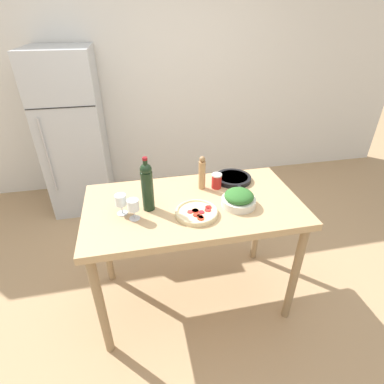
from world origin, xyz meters
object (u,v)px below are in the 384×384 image
wine_glass_near (133,206)px  salt_canister (217,181)px  pepper_mill (202,173)px  cast_iron_skillet (233,178)px  wine_glass_far (121,201)px  refrigerator (74,133)px  salad_bowl (239,199)px  homemade_pizza (197,212)px  wine_bottle (147,186)px

wine_glass_near → salt_canister: wine_glass_near is taller
pepper_mill → cast_iron_skillet: size_ratio=0.58×
wine_glass_far → refrigerator: bearing=106.4°
salt_canister → salad_bowl: bearing=-72.7°
wine_glass_far → salt_canister: 0.68m
refrigerator → wine_glass_near: refrigerator is taller
salt_canister → wine_glass_near: bearing=-156.3°
pepper_mill → cast_iron_skillet: (0.25, 0.06, -0.10)m
homemade_pizza → cast_iron_skillet: bearing=45.6°
salt_canister → cast_iron_skillet: (0.15, 0.07, -0.04)m
wine_bottle → salt_canister: 0.53m
wine_glass_near → salad_bowl: (0.66, 0.01, -0.04)m
homemade_pizza → cast_iron_skillet: (0.36, 0.36, 0.00)m
wine_bottle → cast_iron_skillet: (0.63, 0.24, -0.15)m
wine_bottle → homemade_pizza: bearing=-24.1°
pepper_mill → salt_canister: size_ratio=2.29×
refrigerator → salt_canister: (1.14, -1.49, 0.10)m
wine_glass_near → salt_canister: 0.63m
pepper_mill → salad_bowl: (0.18, -0.26, -0.07)m
salt_canister → cast_iron_skillet: 0.17m
wine_glass_near → homemade_pizza: wine_glass_near is taller
salad_bowl → homemade_pizza: bearing=-170.8°
wine_glass_near → wine_bottle: bearing=43.1°
wine_glass_near → salad_bowl: bearing=0.9°
salad_bowl → homemade_pizza: salad_bowl is taller
wine_glass_near → wine_glass_far: (-0.07, 0.07, 0.00)m
wine_glass_far → salad_bowl: wine_glass_far is taller
refrigerator → salt_canister: refrigerator is taller
refrigerator → homemade_pizza: size_ratio=6.44×
wine_glass_far → homemade_pizza: 0.46m
salad_bowl → homemade_pizza: 0.29m
refrigerator → salt_canister: bearing=-52.5°
wine_glass_near → cast_iron_skillet: 0.80m
wine_glass_near → salt_canister: bearing=23.7°
refrigerator → wine_glass_near: bearing=-72.1°
wine_glass_far → pepper_mill: pepper_mill is taller
wine_bottle → salt_canister: wine_bottle is taller
homemade_pizza → wine_bottle: bearing=155.9°
salad_bowl → cast_iron_skillet: 0.33m
wine_glass_near → cast_iron_skillet: size_ratio=0.32×
refrigerator → homemade_pizza: 2.01m
cast_iron_skillet → homemade_pizza: bearing=-134.4°
wine_bottle → homemade_pizza: 0.34m
refrigerator → homemade_pizza: (0.94, -1.78, 0.07)m
wine_bottle → salt_canister: bearing=18.9°
wine_glass_near → salad_bowl: size_ratio=0.60×
wine_glass_far → cast_iron_skillet: bearing=17.8°
wine_glass_far → wine_bottle: bearing=6.4°
wine_bottle → wine_glass_far: wine_bottle is taller
wine_glass_far → homemade_pizza: wine_glass_far is taller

